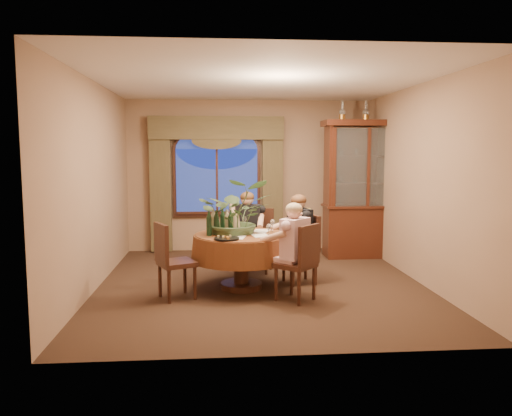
{
  "coord_description": "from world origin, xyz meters",
  "views": [
    {
      "loc": [
        -0.62,
        -6.83,
        1.85
      ],
      "look_at": [
        -0.09,
        -0.21,
        1.1
      ],
      "focal_mm": 35.0,
      "sensor_mm": 36.0,
      "label": 1
    }
  ],
  "objects": [
    {
      "name": "cheese_platter",
      "position": [
        -0.49,
        -0.63,
        0.76
      ],
      "size": [
        0.32,
        0.32,
        0.02
      ],
      "primitive_type": "cylinder",
      "color": "black",
      "rests_on": "dining_table"
    },
    {
      "name": "swag_valance",
      "position": [
        -0.6,
        2.35,
        2.28
      ],
      "size": [
        2.45,
        0.16,
        0.42
      ],
      "primitive_type": null,
      "color": "#473E26",
      "rests_on": "wall_back"
    },
    {
      "name": "wall_right",
      "position": [
        2.25,
        0.0,
        1.4
      ],
      "size": [
        0.0,
        5.0,
        5.0
      ],
      "primitive_type": "plane",
      "rotation": [
        1.57,
        0.0,
        -1.57
      ],
      "color": "#8E6C52",
      "rests_on": "ground"
    },
    {
      "name": "ceiling",
      "position": [
        0.0,
        0.0,
        2.8
      ],
      "size": [
        5.0,
        5.0,
        0.0
      ],
      "primitive_type": "plane",
      "rotation": [
        3.14,
        0.0,
        0.0
      ],
      "color": "white",
      "rests_on": "wall_back"
    },
    {
      "name": "chair_back",
      "position": [
        0.02,
        0.73,
        0.48
      ],
      "size": [
        0.53,
        0.53,
        0.96
      ],
      "primitive_type": "cube",
      "rotation": [
        0.0,
        0.0,
        -3.45
      ],
      "color": "black",
      "rests_on": "floor"
    },
    {
      "name": "dining_table",
      "position": [
        -0.29,
        -0.21,
        0.38
      ],
      "size": [
        1.78,
        1.78,
        0.75
      ],
      "primitive_type": "cylinder",
      "rotation": [
        0.0,
        0.0,
        -0.39
      ],
      "color": "maroon",
      "rests_on": "floor"
    },
    {
      "name": "wine_glass_person_back",
      "position": [
        -0.22,
        0.24,
        0.84
      ],
      "size": [
        0.07,
        0.07,
        0.18
      ],
      "primitive_type": null,
      "color": "silver",
      "rests_on": "dining_table"
    },
    {
      "name": "wine_bottle_2",
      "position": [
        -0.53,
        -0.05,
        0.92
      ],
      "size": [
        0.07,
        0.07,
        0.33
      ],
      "primitive_type": "cylinder",
      "color": "black",
      "rests_on": "dining_table"
    },
    {
      "name": "wine_glass_person_scarf",
      "position": [
        0.15,
        -0.09,
        0.84
      ],
      "size": [
        0.07,
        0.07,
        0.18
      ],
      "primitive_type": null,
      "color": "silver",
      "rests_on": "dining_table"
    },
    {
      "name": "tasting_paper_0",
      "position": [
        -0.04,
        -0.38,
        0.75
      ],
      "size": [
        0.26,
        0.33,
        0.0
      ],
      "primitive_type": "cube",
      "rotation": [
        0.0,
        0.0,
        0.17
      ],
      "color": "white",
      "rests_on": "dining_table"
    },
    {
      "name": "china_cabinet",
      "position": [
        1.97,
        1.7,
        1.19
      ],
      "size": [
        1.47,
        0.58,
        2.39
      ],
      "primitive_type": "cube",
      "color": "#34140C",
      "rests_on": "floor"
    },
    {
      "name": "drapery_right",
      "position": [
        0.43,
        2.38,
        1.18
      ],
      "size": [
        0.38,
        0.14,
        2.32
      ],
      "primitive_type": "cube",
      "color": "#473E26",
      "rests_on": "floor"
    },
    {
      "name": "tasting_paper_1",
      "position": [
        -0.0,
        -0.0,
        0.75
      ],
      "size": [
        0.3,
        0.35,
        0.0
      ],
      "primitive_type": "cube",
      "rotation": [
        0.0,
        0.0,
        -0.35
      ],
      "color": "white",
      "rests_on": "dining_table"
    },
    {
      "name": "drapery_left",
      "position": [
        -1.63,
        2.38,
        1.18
      ],
      "size": [
        0.38,
        0.14,
        2.32
      ],
      "primitive_type": "cube",
      "color": "#473E26",
      "rests_on": "floor"
    },
    {
      "name": "tasting_paper_2",
      "position": [
        -0.36,
        -0.49,
        0.75
      ],
      "size": [
        0.27,
        0.34,
        0.0
      ],
      "primitive_type": "cube",
      "rotation": [
        0.0,
        0.0,
        -0.24
      ],
      "color": "white",
      "rests_on": "dining_table"
    },
    {
      "name": "chair_right",
      "position": [
        0.36,
        -0.81,
        0.48
      ],
      "size": [
        0.59,
        0.59,
        0.96
      ],
      "primitive_type": "cube",
      "rotation": [
        0.0,
        0.0,
        0.82
      ],
      "color": "black",
      "rests_on": "floor"
    },
    {
      "name": "wine_bottle_3",
      "position": [
        -0.43,
        -0.23,
        0.92
      ],
      "size": [
        0.07,
        0.07,
        0.33
      ],
      "primitive_type": "cylinder",
      "color": "black",
      "rests_on": "dining_table"
    },
    {
      "name": "centerpiece_plant",
      "position": [
        -0.36,
        -0.09,
        1.38
      ],
      "size": [
        0.99,
        1.1,
        0.85
      ],
      "primitive_type": "imported",
      "color": "#3D5634",
      "rests_on": "dining_table"
    },
    {
      "name": "oil_lamp_right",
      "position": [
        2.39,
        1.7,
        2.56
      ],
      "size": [
        0.11,
        0.11,
        0.34
      ],
      "primitive_type": null,
      "color": "#A5722D",
      "rests_on": "china_cabinet"
    },
    {
      "name": "wall_back",
      "position": [
        0.0,
        2.5,
        1.4
      ],
      "size": [
        4.5,
        0.0,
        4.5
      ],
      "primitive_type": "plane",
      "rotation": [
        1.57,
        0.0,
        0.0
      ],
      "color": "#8E6C52",
      "rests_on": "ground"
    },
    {
      "name": "wine_bottle_5",
      "position": [
        -0.62,
        -0.26,
        0.92
      ],
      "size": [
        0.07,
        0.07,
        0.33
      ],
      "primitive_type": "cylinder",
      "color": "black",
      "rests_on": "dining_table"
    },
    {
      "name": "arched_transom",
      "position": [
        -0.6,
        2.43,
        2.08
      ],
      "size": [
        1.6,
        0.06,
        0.44
      ],
      "primitive_type": null,
      "color": "navy",
      "rests_on": "wall_back"
    },
    {
      "name": "oil_lamp_center",
      "position": [
        1.97,
        1.7,
        2.56
      ],
      "size": [
        0.11,
        0.11,
        0.34
      ],
      "primitive_type": null,
      "color": "#A5722D",
      "rests_on": "china_cabinet"
    },
    {
      "name": "person_back",
      "position": [
        -0.15,
        0.69,
        0.63
      ],
      "size": [
        0.51,
        0.48,
        1.25
      ],
      "primitive_type": null,
      "rotation": [
        0.0,
        0.0,
        -3.3
      ],
      "color": "black",
      "rests_on": "floor"
    },
    {
      "name": "wine_bottle_1",
      "position": [
        -0.66,
        -0.13,
        0.92
      ],
      "size": [
        0.07,
        0.07,
        0.33
      ],
      "primitive_type": "cylinder",
      "color": "tan",
      "rests_on": "dining_table"
    },
    {
      "name": "wine_bottle_4",
      "position": [
        -0.47,
        -0.19,
        0.92
      ],
      "size": [
        0.07,
        0.07,
        0.33
      ],
      "primitive_type": "cylinder",
      "color": "tan",
      "rests_on": "dining_table"
    },
    {
      "name": "chair_front_left",
      "position": [
        -1.12,
        -0.6,
        0.48
      ],
      "size": [
        0.56,
        0.56,
        0.96
      ],
      "primitive_type": "cube",
      "rotation": [
        0.0,
        0.0,
        -1.14
      ],
      "color": "black",
      "rests_on": "floor"
    },
    {
      "name": "oil_lamp_left",
      "position": [
        1.55,
        1.7,
        2.56
      ],
      "size": [
        0.11,
        0.11,
        0.34
      ],
      "primitive_type": null,
      "color": "#A5722D",
      "rests_on": "china_cabinet"
    },
    {
      "name": "stoneware_vase",
      "position": [
        -0.36,
        -0.06,
        0.88
      ],
      "size": [
        0.14,
        0.14,
        0.25
      ],
      "primitive_type": null,
      "color": "tan",
      "rests_on": "dining_table"
    },
    {
      "name": "person_scarf",
      "position": [
        0.55,
        0.02,
        0.63
      ],
      "size": [
        0.52,
        0.55,
        1.27
      ],
      "primitive_type": null,
      "rotation": [
        0.0,
        0.0,
        -4.45
      ],
      "color": "black",
      "rests_on": "floor"
    },
    {
      "name": "wine_bottle_0",
      "position": [
        -0.72,
        -0.31,
        0.92
      ],
      "size": [
        0.07,
        0.07,
        0.33
      ],
      "primitive_type": "cylinder",
      "color": "black",
      "rests_on": "dining_table"
    },
    {
      "name": "floor",
      "position": [
        0.0,
        0.0,
        0.0
      ],
      "size": [
        5.0,
        5.0,
        0.0
      ],
      "primitive_type": "plane",
      "color": "black",
      "rests_on": "ground"
    },
    {
      "name": "olive_bowl",
      "position": [
        -0.25,
        -0.24,
        0.77
      ],
      "size": [
        0.16,
        0.16,
        0.05
      ],
      "primitive_type": "imported",
      "color": "#4E5D30",
      "rests_on": "dining_table"
    },
    {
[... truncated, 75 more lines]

